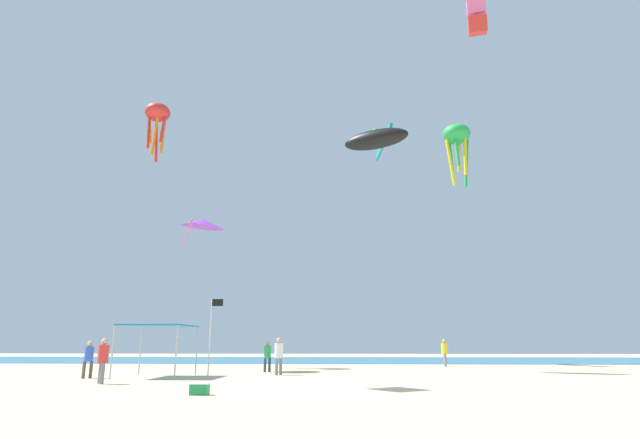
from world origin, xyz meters
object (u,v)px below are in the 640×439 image
(person_far_shore, at_px, (89,356))
(kite_octopus_red, at_px, (157,115))
(person_rightmost, at_px, (279,353))
(cooler_box, at_px, (200,389))
(banner_flag, at_px, (212,329))
(person_central, at_px, (103,357))
(person_leftmost, at_px, (267,354))
(canopy_tent, at_px, (159,328))
(kite_parafoil_teal, at_px, (384,143))
(kite_box_pink, at_px, (477,16))
(kite_delta_purple, at_px, (203,223))
(kite_inflatable_black, at_px, (376,139))
(person_near_tent, at_px, (445,350))
(kite_octopus_green, at_px, (457,137))

(person_far_shore, bearing_deg, kite_octopus_red, 70.93)
(person_rightmost, height_order, cooler_box, person_rightmost)
(banner_flag, bearing_deg, person_central, -121.82)
(person_leftmost, bearing_deg, canopy_tent, -175.84)
(person_central, distance_m, kite_parafoil_teal, 29.30)
(kite_box_pink, relative_size, kite_delta_purple, 0.65)
(person_rightmost, relative_size, kite_octopus_red, 0.40)
(banner_flag, distance_m, kite_parafoil_teal, 24.08)
(canopy_tent, relative_size, cooler_box, 5.59)
(kite_parafoil_teal, height_order, kite_inflatable_black, kite_parafoil_teal)
(kite_octopus_red, distance_m, kite_inflatable_black, 17.72)
(kite_parafoil_teal, bearing_deg, person_leftmost, 130.31)
(canopy_tent, bearing_deg, banner_flag, 21.39)
(kite_inflatable_black, bearing_deg, kite_parafoil_teal, -74.39)
(banner_flag, bearing_deg, person_near_tent, 38.13)
(canopy_tent, height_order, person_central, canopy_tent)
(person_far_shore, height_order, kite_delta_purple, kite_delta_purple)
(person_near_tent, distance_m, kite_octopus_green, 19.65)
(person_leftmost, relative_size, person_far_shore, 1.00)
(kite_octopus_red, xyz_separation_m, kite_box_pink, (22.26, -9.15, 1.29))
(kite_octopus_red, bearing_deg, person_leftmost, -17.81)
(canopy_tent, height_order, kite_delta_purple, kite_delta_purple)
(kite_parafoil_teal, bearing_deg, kite_box_pink, -178.08)
(person_rightmost, bearing_deg, kite_delta_purple, -94.27)
(person_central, xyz_separation_m, kite_delta_purple, (0.86, 9.66, 7.78))
(kite_inflatable_black, xyz_separation_m, kite_octopus_green, (8.07, 11.66, 5.03))
(person_leftmost, xyz_separation_m, kite_parafoil_teal, (7.88, 11.40, 17.26))
(kite_octopus_red, relative_size, kite_parafoil_teal, 1.19)
(canopy_tent, distance_m, person_near_tent, 19.52)
(cooler_box, bearing_deg, person_far_shore, 136.00)
(kite_delta_purple, bearing_deg, person_rightmost, -87.29)
(cooler_box, bearing_deg, person_leftmost, 88.94)
(kite_parafoil_teal, distance_m, kite_delta_purple, 18.49)
(person_leftmost, relative_size, kite_delta_purple, 0.44)
(cooler_box, bearing_deg, kite_delta_purple, 107.23)
(kite_box_pink, bearing_deg, person_central, -149.78)
(person_central, bearing_deg, banner_flag, -72.36)
(person_rightmost, height_order, banner_flag, banner_flag)
(kite_octopus_green, bearing_deg, canopy_tent, -28.79)
(person_central, xyz_separation_m, kite_parafoil_teal, (13.19, 19.72, 17.20))
(kite_octopus_red, bearing_deg, person_near_tent, 16.45)
(kite_delta_purple, bearing_deg, person_leftmost, -68.09)
(person_central, xyz_separation_m, banner_flag, (3.02, 4.86, 1.20))
(person_central, relative_size, kite_delta_purple, 0.46)
(person_near_tent, bearing_deg, kite_parafoil_teal, -139.44)
(banner_flag, height_order, kite_box_pink, kite_box_pink)
(kite_octopus_red, height_order, kite_box_pink, kite_box_pink)
(banner_flag, height_order, kite_octopus_red, kite_octopus_red)
(canopy_tent, relative_size, kite_inflatable_black, 0.70)
(person_rightmost, distance_m, kite_octopus_green, 27.78)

